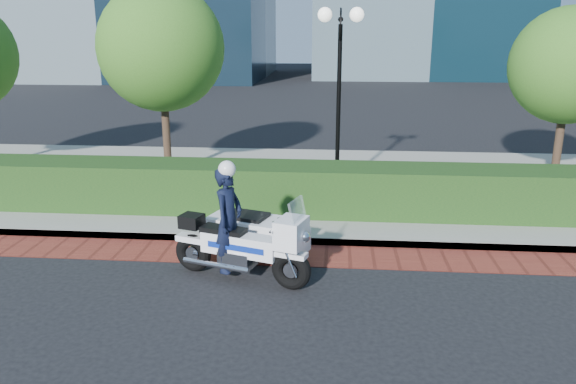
# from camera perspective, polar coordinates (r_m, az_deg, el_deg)

# --- Properties ---
(ground) EXTENTS (120.00, 120.00, 0.00)m
(ground) POSITION_cam_1_polar(r_m,az_deg,el_deg) (8.76, -1.83, -10.16)
(ground) COLOR black
(ground) RESTS_ON ground
(brick_strip) EXTENTS (60.00, 1.00, 0.01)m
(brick_strip) POSITION_cam_1_polar(r_m,az_deg,el_deg) (10.12, -0.84, -6.37)
(brick_strip) COLOR maroon
(brick_strip) RESTS_ON ground
(sidewalk) EXTENTS (60.00, 8.00, 0.15)m
(sidewalk) POSITION_cam_1_polar(r_m,az_deg,el_deg) (14.34, 0.94, 0.78)
(sidewalk) COLOR gray
(sidewalk) RESTS_ON ground
(hedge_main) EXTENTS (18.00, 1.20, 1.00)m
(hedge_main) POSITION_cam_1_polar(r_m,az_deg,el_deg) (11.88, 0.15, 0.38)
(hedge_main) COLOR black
(hedge_main) RESTS_ON sidewalk
(lamppost) EXTENTS (1.02, 0.70, 4.21)m
(lamppost) POSITION_cam_1_polar(r_m,az_deg,el_deg) (13.03, 5.24, 12.04)
(lamppost) COLOR black
(lamppost) RESTS_ON sidewalk
(tree_b) EXTENTS (3.20, 3.20, 4.89)m
(tree_b) POSITION_cam_1_polar(r_m,az_deg,el_deg) (14.98, -12.76, 14.08)
(tree_b) COLOR #332319
(tree_b) RESTS_ON sidewalk
(tree_c) EXTENTS (2.80, 2.80, 4.30)m
(tree_c) POSITION_cam_1_polar(r_m,az_deg,el_deg) (15.36, 26.65, 11.40)
(tree_c) COLOR #332319
(tree_c) RESTS_ON sidewalk
(police_motorcycle) EXTENTS (2.35, 2.07, 1.95)m
(police_motorcycle) POSITION_cam_1_polar(r_m,az_deg,el_deg) (9.27, -4.46, -4.17)
(police_motorcycle) COLOR black
(police_motorcycle) RESTS_ON ground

